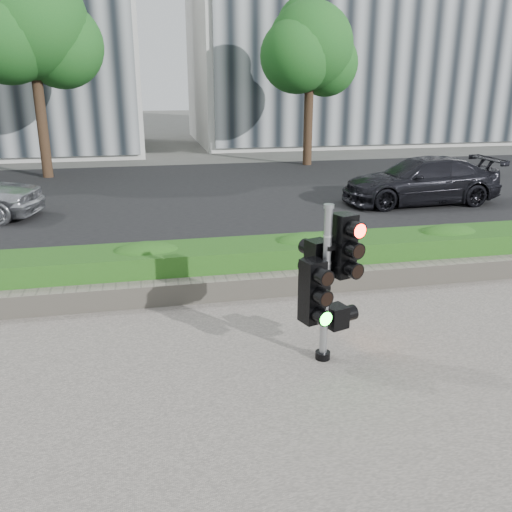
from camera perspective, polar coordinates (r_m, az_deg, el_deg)
The scene contains 11 objects.
ground at distance 6.97m, azimuth -0.65°, elevation -10.51°, with size 120.00×120.00×0.00m, color #51514C.
sidewalk at distance 4.97m, azimuth 5.53°, elevation -23.89°, with size 16.00×11.00×0.03m, color #9E9389.
road at distance 16.39m, azimuth -7.55°, elevation 6.17°, with size 60.00×13.00×0.02m, color black.
curb at distance 9.79m, azimuth -4.26°, elevation -1.53°, with size 60.00×0.25×0.12m, color gray.
stone_wall at distance 8.58m, azimuth -3.14°, elevation -3.38°, with size 12.00×0.32×0.34m, color gray.
hedge at distance 9.13m, azimuth -3.79°, elevation -0.93°, with size 12.00×1.00×0.68m, color #40952D.
building_right at distance 33.42m, azimuth 10.30°, elevation 22.31°, with size 18.00×10.00×12.00m, color #B7B7B2.
tree_left at distance 20.91m, azimuth -22.67°, elevation 21.43°, with size 4.61×4.03×7.34m.
tree_right at distance 22.60m, azimuth 5.65°, elevation 20.84°, with size 4.10×3.58×6.53m.
traffic_signal at distance 6.50m, azimuth 7.41°, elevation -2.07°, with size 0.71×0.61×1.96m.
car_dark at distance 15.94m, azimuth 16.92°, elevation 7.60°, with size 1.79×4.41×1.28m, color black.
Camera 1 is at (-1.19, -6.01, 3.32)m, focal length 38.00 mm.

